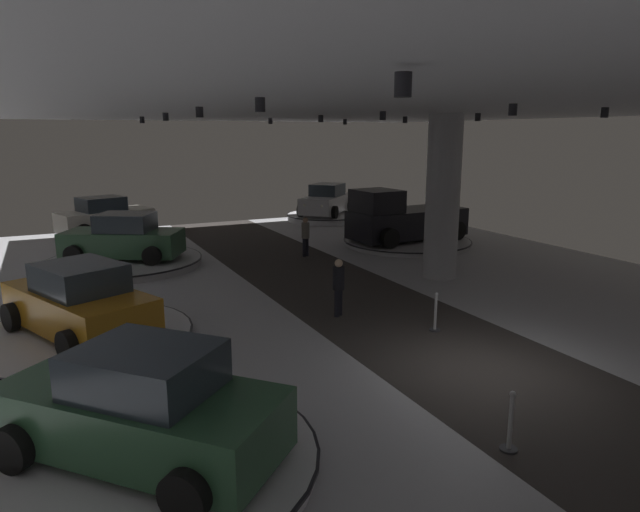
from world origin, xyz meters
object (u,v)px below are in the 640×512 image
(pickup_truck_far_right, at_px, (402,219))
(visitor_walking_near, at_px, (339,284))
(display_car_mid_left, at_px, (79,302))
(column_right, at_px, (443,198))
(display_platform_deep_right, at_px, (326,217))
(visitor_walking_far, at_px, (306,234))
(display_car_deep_right, at_px, (327,201))
(display_car_deep_left, at_px, (105,217))
(display_platform_deep_left, at_px, (107,235))
(display_platform_mid_left, at_px, (82,338))
(display_platform_far_right, at_px, (407,242))
(display_car_near_left, at_px, (142,408))
(display_platform_far_left, at_px, (125,262))
(display_car_far_left, at_px, (124,239))
(display_platform_near_left, at_px, (144,461))

(pickup_truck_far_right, height_order, visitor_walking_near, pickup_truck_far_right)
(display_car_mid_left, bearing_deg, column_right, 7.17)
(display_platform_deep_right, bearing_deg, column_right, -99.58)
(column_right, height_order, display_platform_deep_right, column_right)
(visitor_walking_far, bearing_deg, display_car_deep_right, 58.41)
(display_car_deep_left, bearing_deg, display_platform_deep_left, 18.50)
(display_platform_mid_left, height_order, display_platform_far_right, display_platform_mid_left)
(column_right, xyz_separation_m, display_car_deep_right, (2.25, 13.25, -1.64))
(display_car_deep_left, height_order, visitor_walking_near, display_car_deep_left)
(display_car_deep_left, bearing_deg, display_car_near_left, -93.96)
(display_platform_far_left, bearing_deg, column_right, -33.69)
(display_platform_deep_right, xyz_separation_m, display_platform_far_left, (-11.86, -6.81, -0.03))
(visitor_walking_far, bearing_deg, column_right, -60.52)
(display_platform_mid_left, relative_size, display_car_mid_left, 1.12)
(display_platform_deep_right, relative_size, display_car_far_left, 0.99)
(display_car_near_left, bearing_deg, display_car_far_left, 83.99)
(display_platform_far_left, relative_size, display_platform_near_left, 1.08)
(display_platform_deep_right, bearing_deg, display_platform_deep_left, -178.75)
(display_platform_far_left, xyz_separation_m, display_platform_far_right, (11.89, -1.16, -0.03))
(display_car_deep_right, bearing_deg, display_car_mid_left, -133.19)
(display_car_deep_right, bearing_deg, display_platform_near_left, -122.95)
(column_right, bearing_deg, display_car_far_left, 146.30)
(display_platform_deep_right, height_order, visitor_walking_far, visitor_walking_far)
(display_car_mid_left, height_order, display_platform_near_left, display_car_mid_left)
(display_platform_deep_right, bearing_deg, visitor_walking_near, -115.47)
(display_car_deep_left, bearing_deg, display_platform_mid_left, -97.60)
(display_platform_deep_right, relative_size, visitor_walking_far, 2.84)
(display_car_far_left, relative_size, pickup_truck_far_right, 0.84)
(display_car_deep_left, relative_size, display_platform_near_left, 0.87)
(display_platform_far_left, height_order, pickup_truck_far_right, pickup_truck_far_right)
(display_platform_deep_right, distance_m, display_platform_far_left, 13.67)
(column_right, xyz_separation_m, display_platform_mid_left, (-11.56, -1.42, -2.60))
(display_car_deep_right, height_order, display_platform_deep_left, display_car_deep_right)
(display_platform_far_right, bearing_deg, display_car_near_left, -136.63)
(column_right, xyz_separation_m, display_platform_deep_right, (2.23, 13.23, -2.56))
(column_right, distance_m, visitor_walking_far, 6.02)
(display_platform_mid_left, height_order, display_platform_deep_left, display_platform_mid_left)
(display_platform_far_left, relative_size, display_platform_mid_left, 1.11)
(display_car_deep_left, xyz_separation_m, visitor_walking_far, (6.82, -7.97, -0.09))
(display_car_deep_right, height_order, visitor_walking_far, display_car_deep_right)
(display_platform_far_right, distance_m, pickup_truck_far_right, 1.08)
(visitor_walking_far, bearing_deg, display_car_far_left, 168.25)
(display_car_far_left, bearing_deg, display_platform_deep_left, 90.12)
(display_platform_mid_left, distance_m, visitor_walking_far, 10.87)
(display_car_deep_right, height_order, pickup_truck_far_right, pickup_truck_far_right)
(display_car_deep_left, bearing_deg, display_platform_far_right, -32.90)
(display_platform_deep_left, height_order, display_car_near_left, display_car_near_left)
(column_right, bearing_deg, visitor_walking_near, -156.36)
(pickup_truck_far_right, bearing_deg, display_platform_mid_left, -153.77)
(display_car_mid_left, xyz_separation_m, display_car_deep_left, (1.91, 14.41, -0.03))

